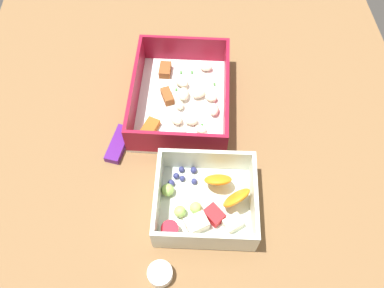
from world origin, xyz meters
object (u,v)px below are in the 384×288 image
Objects in this scene: pasta_container at (181,98)px; candy_bar at (119,144)px; fruit_bowl at (206,202)px; paper_cup_liner at (160,274)px.

pasta_container is 3.31× the size of candy_bar.
fruit_bowl is at bearing -165.23° from pasta_container.
candy_bar is (11.57, 13.95, -1.31)cm from fruit_bowl.
paper_cup_liner is at bearing -162.00° from candy_bar.
candy_bar is at bearing 18.00° from paper_cup_liner.
fruit_bowl is at bearing -34.86° from paper_cup_liner.
fruit_bowl reaches higher than paper_cup_liner.
pasta_container is at bearing -52.16° from candy_bar.
candy_bar is at bearing 50.34° from fruit_bowl.
pasta_container is at bearing 8.97° from fruit_bowl.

